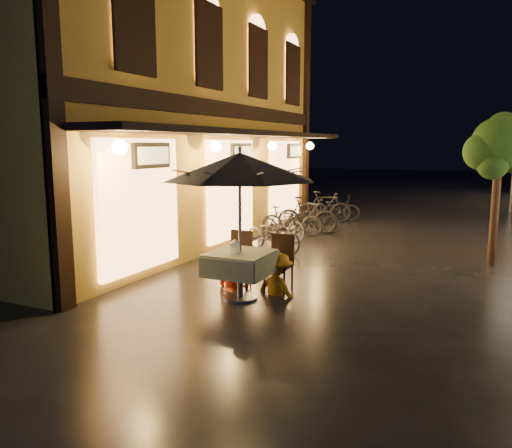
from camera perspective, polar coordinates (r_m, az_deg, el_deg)
The scene contains 17 objects.
ground at distance 7.53m, azimuth 6.11°, elevation -10.29°, with size 90.00×90.00×0.00m, color black.
west_building at distance 13.45m, azimuth -11.81°, elevation 14.08°, with size 5.90×11.40×7.40m.
street_tree at distance 11.23m, azimuth 26.13°, elevation 7.80°, with size 1.43×1.20×3.15m.
cafe_table at distance 8.09m, azimuth -1.83°, elevation -4.55°, with size 0.99×0.99×0.78m.
patio_umbrella at distance 7.87m, azimuth -1.88°, elevation 6.57°, with size 2.45×2.45×2.46m.
cafe_chair_left at distance 8.91m, azimuth -1.95°, elevation -3.59°, with size 0.42×0.42×0.97m.
cafe_chair_right at distance 8.58m, azimuth 2.81°, elevation -4.09°, with size 0.42×0.42×0.97m.
table_lantern at distance 7.86m, azimuth -2.41°, elevation -2.47°, with size 0.16×0.16×0.25m.
person_orange at distance 8.69m, azimuth -2.56°, elevation -2.75°, with size 0.69×0.54×1.42m, color #CB4814.
person_yellow at distance 8.35m, azimuth 2.53°, elevation -3.42°, with size 0.89×0.51×1.37m, color orange.
bicycle_0 at distance 11.67m, azimuth 1.92°, elevation -1.17°, with size 0.55×1.58×0.83m, color black.
bicycle_1 at distance 13.02m, azimuth 3.07°, elevation 0.01°, with size 0.42×1.48×0.89m, color black.
bicycle_2 at distance 13.77m, azimuth 4.13°, elevation 0.49°, with size 0.59×1.69×0.89m, color #23232A.
bicycle_3 at distance 14.18m, azimuth 5.89°, elevation 1.03°, with size 0.49×1.73×1.04m, color black.
bicycle_4 at distance 14.44m, azimuth 6.87°, elevation 0.68°, with size 0.53×1.53×0.80m, color black.
bicycle_5 at distance 16.18m, azimuth 7.85°, elevation 1.93°, with size 0.48×1.68×1.01m, color black.
bicycle_6 at distance 16.80m, azimuth 9.08°, elevation 1.87°, with size 0.56×1.60×0.84m, color black.
Camera 1 is at (2.31, -6.72, 2.49)m, focal length 35.00 mm.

